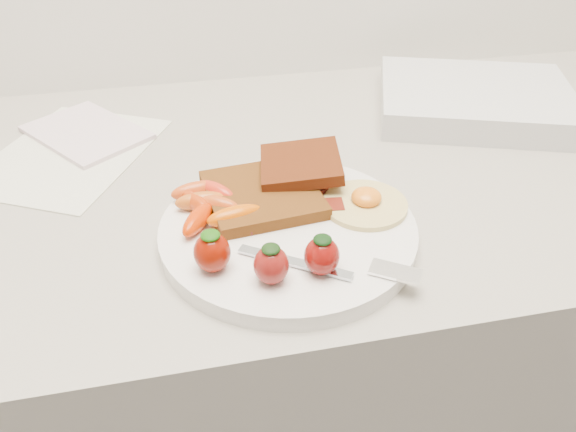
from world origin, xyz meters
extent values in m
cube|color=gray|center=(0.00, 1.70, 0.45)|extent=(2.00, 0.60, 0.90)
cylinder|color=white|center=(0.00, 1.56, 0.91)|extent=(0.27, 0.27, 0.02)
cube|color=#4B2913|center=(-0.02, 1.61, 0.93)|extent=(0.13, 0.13, 0.01)
cube|color=black|center=(0.03, 1.64, 0.94)|extent=(0.11, 0.10, 0.02)
cylinder|color=beige|center=(0.09, 1.57, 0.92)|extent=(0.10, 0.10, 0.01)
ellipsoid|color=orange|center=(0.09, 1.57, 0.93)|extent=(0.04, 0.04, 0.02)
cube|color=black|center=(0.00, 1.57, 0.92)|extent=(0.10, 0.05, 0.00)
cube|color=#4F1304|center=(0.02, 1.58, 0.92)|extent=(0.10, 0.04, 0.00)
cube|color=#45090C|center=(0.01, 1.59, 0.92)|extent=(0.09, 0.07, 0.00)
ellipsoid|color=#BF5617|center=(-0.09, 1.60, 0.93)|extent=(0.06, 0.02, 0.02)
ellipsoid|color=#C04714|center=(-0.07, 1.59, 0.93)|extent=(0.05, 0.04, 0.02)
ellipsoid|color=#C52B00|center=(-0.09, 1.57, 0.93)|extent=(0.05, 0.06, 0.02)
ellipsoid|color=red|center=(-0.07, 1.62, 0.93)|extent=(0.05, 0.05, 0.02)
ellipsoid|color=#C94514|center=(-0.09, 1.62, 0.93)|extent=(0.06, 0.03, 0.02)
ellipsoid|color=#D65301|center=(-0.05, 1.57, 0.93)|extent=(0.06, 0.03, 0.02)
ellipsoid|color=#B73207|center=(-0.09, 1.60, 0.93)|extent=(0.04, 0.05, 0.02)
ellipsoid|color=#770F01|center=(-0.08, 1.50, 0.94)|extent=(0.03, 0.03, 0.04)
ellipsoid|color=#185008|center=(-0.08, 1.50, 0.96)|extent=(0.02, 0.02, 0.01)
ellipsoid|color=maroon|center=(-0.03, 1.47, 0.94)|extent=(0.03, 0.03, 0.04)
ellipsoid|color=black|center=(-0.03, 1.47, 0.96)|extent=(0.02, 0.02, 0.01)
ellipsoid|color=maroon|center=(0.02, 1.48, 0.94)|extent=(0.03, 0.03, 0.04)
ellipsoid|color=black|center=(0.02, 1.48, 0.96)|extent=(0.02, 0.02, 0.01)
cube|color=silver|center=(-0.01, 1.49, 0.92)|extent=(0.10, 0.07, 0.00)
cube|color=white|center=(0.08, 1.46, 0.92)|extent=(0.05, 0.04, 0.00)
cube|color=silver|center=(-0.25, 1.79, 0.90)|extent=(0.27, 0.30, 0.00)
cube|color=silver|center=(-0.23, 1.84, 0.91)|extent=(0.19, 0.20, 0.01)
cube|color=silver|center=(0.33, 1.80, 0.92)|extent=(0.33, 0.30, 0.04)
camera|label=1|loc=(-0.10, 1.10, 1.27)|focal=35.00mm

